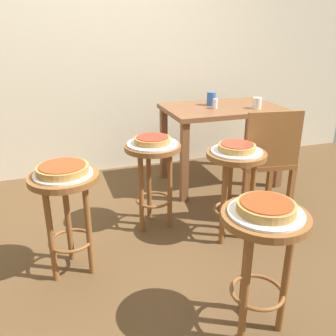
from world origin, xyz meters
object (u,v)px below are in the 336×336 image
(stool_leftside, at_px, (235,175))
(pizza_rear, at_px, (153,140))
(wooden_chair, at_px, (265,158))
(serving_plate_rear, at_px, (153,144))
(serving_plate_leftside, at_px, (237,151))
(condiment_shaker, at_px, (215,104))
(stool_rear, at_px, (153,166))
(serving_plate_foreground, at_px, (266,213))
(stool_middle, at_px, (66,201))
(cup_far_edge, at_px, (211,99))
(pizza_leftside, at_px, (237,147))
(pizza_middle, at_px, (63,169))
(dining_table, at_px, (222,119))
(pizza_foreground, at_px, (266,207))
(stool_foreground, at_px, (262,245))
(cup_near_edge, at_px, (257,103))

(stool_leftside, distance_m, pizza_rear, 0.61)
(wooden_chair, bearing_deg, pizza_rear, 173.33)
(pizza_rear, bearing_deg, serving_plate_rear, -90.00)
(serving_plate_leftside, distance_m, condiment_shaker, 0.91)
(stool_rear, relative_size, serving_plate_rear, 1.78)
(serving_plate_foreground, bearing_deg, stool_rear, 99.96)
(serving_plate_foreground, relative_size, serving_plate_leftside, 1.00)
(serving_plate_rear, bearing_deg, serving_plate_foreground, -80.04)
(stool_middle, relative_size, cup_far_edge, 5.31)
(serving_plate_foreground, distance_m, cup_far_edge, 1.88)
(serving_plate_leftside, bearing_deg, serving_plate_foreground, -109.62)
(pizza_leftside, bearing_deg, pizza_middle, -177.80)
(stool_middle, distance_m, pizza_middle, 0.19)
(stool_leftside, xyz_separation_m, dining_table, (0.35, 0.92, 0.13))
(pizza_foreground, height_order, pizza_leftside, same)
(pizza_middle, bearing_deg, pizza_leftside, 2.20)
(stool_foreground, height_order, serving_plate_rear, serving_plate_rear)
(pizza_middle, distance_m, wooden_chair, 1.50)
(serving_plate_leftside, relative_size, pizza_leftside, 1.39)
(stool_foreground, distance_m, cup_far_edge, 1.90)
(stool_middle, distance_m, stool_leftside, 1.09)
(stool_middle, bearing_deg, pizza_foreground, -42.33)
(serving_plate_foreground, distance_m, stool_rear, 1.14)
(stool_leftside, height_order, cup_far_edge, cup_far_edge)
(pizza_rear, bearing_deg, serving_plate_foreground, -80.04)
(stool_leftside, relative_size, wooden_chair, 0.74)
(serving_plate_leftside, xyz_separation_m, pizza_rear, (-0.47, 0.33, 0.03))
(pizza_foreground, distance_m, dining_table, 1.82)
(stool_foreground, height_order, pizza_rear, pizza_rear)
(wooden_chair, bearing_deg, serving_plate_rear, 173.33)
(stool_rear, height_order, dining_table, dining_table)
(serving_plate_foreground, bearing_deg, stool_foreground, 0.00)
(pizza_foreground, bearing_deg, cup_near_edge, 60.41)
(pizza_rear, bearing_deg, stool_rear, 0.00)
(pizza_middle, bearing_deg, wooden_chair, 10.40)
(condiment_shaker, bearing_deg, pizza_leftside, -106.06)
(stool_middle, relative_size, dining_table, 0.62)
(cup_far_edge, bearing_deg, pizza_middle, -142.54)
(pizza_middle, relative_size, condiment_shaker, 3.40)
(pizza_foreground, xyz_separation_m, stool_rear, (-0.19, 1.11, -0.19))
(dining_table, bearing_deg, pizza_leftside, -110.56)
(pizza_foreground, xyz_separation_m, cup_near_edge, (0.87, 1.54, 0.10))
(cup_far_edge, bearing_deg, cup_near_edge, -38.48)
(serving_plate_foreground, height_order, pizza_foreground, pizza_foreground)
(serving_plate_rear, relative_size, wooden_chair, 0.42)
(stool_middle, distance_m, pizza_leftside, 1.11)
(pizza_foreground, bearing_deg, stool_middle, 137.67)
(serving_plate_leftside, height_order, stool_rear, serving_plate_leftside)
(pizza_leftside, relative_size, cup_near_edge, 2.53)
(stool_foreground, bearing_deg, serving_plate_leftside, 70.38)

